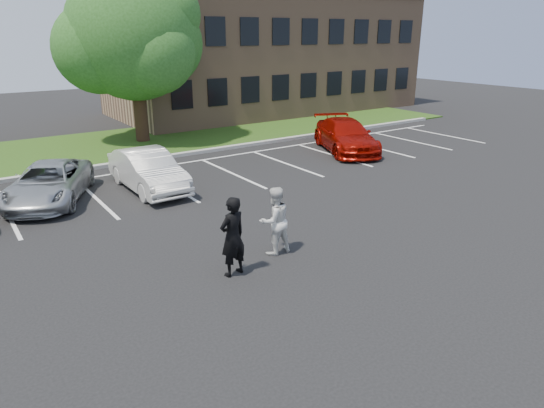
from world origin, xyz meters
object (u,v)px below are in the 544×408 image
object	(u,v)px
man_white_shirt	(275,221)
car_white_sedan	(148,170)
tree	(135,37)
man_black_suit	(233,237)
office_building	(266,52)
car_silver_minivan	(49,183)
car_red_compact	(346,136)

from	to	relation	value
man_white_shirt	car_white_sedan	xyz separation A→B (m)	(-0.71, 7.17, -0.17)
tree	man_white_shirt	distance (m)	16.29
man_white_shirt	man_black_suit	bearing A→B (deg)	16.70
office_building	car_silver_minivan	xyz separation A→B (m)	(-18.16, -13.47, -3.50)
man_white_shirt	car_red_compact	bearing A→B (deg)	-140.76
man_black_suit	man_white_shirt	world-z (taller)	man_black_suit
office_building	car_white_sedan	size ratio (longest dim) A/B	4.98
office_building	car_silver_minivan	world-z (taller)	office_building
car_white_sedan	car_red_compact	xyz separation A→B (m)	(10.31, 0.49, 0.02)
car_red_compact	man_white_shirt	bearing A→B (deg)	-117.46
tree	car_white_sedan	distance (m)	9.98
car_white_sedan	car_red_compact	bearing A→B (deg)	1.87
man_white_shirt	car_white_sedan	bearing A→B (deg)	-83.71
office_building	man_black_suit	bearing A→B (deg)	-125.75
office_building	tree	bearing A→B (deg)	-154.03
man_black_suit	car_silver_minivan	world-z (taller)	man_black_suit
office_building	tree	distance (m)	13.32
tree	car_silver_minivan	bearing A→B (deg)	-129.13
man_black_suit	man_white_shirt	distance (m)	1.59
tree	car_silver_minivan	xyz separation A→B (m)	(-6.23, -7.66, -4.69)
man_black_suit	office_building	bearing A→B (deg)	-137.04
man_black_suit	car_silver_minivan	xyz separation A→B (m)	(-2.49, 8.30, -0.33)
tree	man_black_suit	world-z (taller)	tree
office_building	tree	world-z (taller)	tree
office_building	man_white_shirt	bearing A→B (deg)	-123.56
man_white_shirt	office_building	bearing A→B (deg)	-122.89
man_black_suit	man_white_shirt	size ratio (longest dim) A/B	1.08
man_black_suit	car_white_sedan	xyz separation A→B (m)	(0.81, 7.61, -0.25)
tree	man_black_suit	distance (m)	16.96
car_silver_minivan	car_white_sedan	distance (m)	3.38
office_building	car_red_compact	size ratio (longest dim) A/B	4.25
man_black_suit	car_silver_minivan	size ratio (longest dim) A/B	0.42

